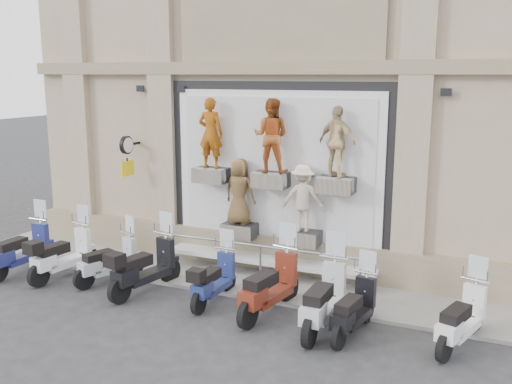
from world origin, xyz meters
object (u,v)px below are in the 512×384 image
scooter_g (324,286)px  scooter_h (355,297)px  guard_rail (260,264)px  scooter_b (63,244)px  scooter_a (21,239)px  scooter_i (463,306)px  scooter_c (109,252)px  scooter_d (145,256)px  scooter_f (270,273)px  scooter_e (214,270)px  clock_sign_bracket (127,151)px

scooter_g → scooter_h: bearing=2.0°
guard_rail → scooter_b: size_ratio=2.52×
scooter_a → scooter_i: (10.00, 0.21, -0.07)m
scooter_c → scooter_g: scooter_g is taller
scooter_g → scooter_h: 0.59m
scooter_d → scooter_f: size_ratio=0.97×
scooter_c → scooter_e: bearing=18.8°
scooter_f → scooter_g: (1.18, -0.23, -0.00)m
scooter_b → scooter_a: bearing=-166.4°
clock_sign_bracket → scooter_c: bearing=-68.8°
scooter_b → scooter_g: size_ratio=0.95×
scooter_b → scooter_d: 2.31m
scooter_b → scooter_f: size_ratio=0.94×
scooter_e → scooter_i: bearing=0.4°
scooter_c → scooter_f: scooter_f is taller
scooter_b → scooter_e: size_ratio=1.13×
scooter_d → scooter_e: 1.64m
scooter_f → scooter_i: size_ratio=1.13×
clock_sign_bracket → scooter_e: clock_sign_bracket is taller
scooter_f → scooter_h: bearing=2.2°
scooter_d → scooter_a: bearing=-166.5°
scooter_f → scooter_h: (1.76, -0.22, -0.13)m
guard_rail → scooter_g: (2.03, -1.71, 0.40)m
scooter_g → scooter_i: bearing=7.7°
clock_sign_bracket → scooter_b: size_ratio=0.51×
scooter_e → scooter_f: (1.29, -0.09, 0.14)m
scooter_e → scooter_i: size_ratio=0.95×
scooter_b → scooter_c: (1.17, 0.18, -0.08)m
guard_rail → clock_sign_bracket: 4.57m
clock_sign_bracket → scooter_i: (8.34, -1.88, -2.04)m
guard_rail → scooter_d: (-2.08, -1.50, 0.38)m
scooter_d → scooter_f: 2.93m
scooter_e → scooter_h: scooter_h is taller
scooter_c → scooter_h: bearing=16.6°
scooter_f → scooter_c: bearing=-173.2°
scooter_d → scooter_f: (2.93, 0.02, 0.02)m
clock_sign_bracket → scooter_b: clock_sign_bracket is taller
scooter_g → guard_rail: bearing=140.5°
scooter_e → scooter_g: (2.48, -0.33, 0.14)m
guard_rail → scooter_i: bearing=-17.6°
scooter_a → scooter_f: bearing=2.4°
scooter_c → scooter_a: bearing=-151.8°
scooter_e → scooter_h: (3.05, -0.31, 0.01)m
scooter_f → scooter_g: scooter_f is taller
scooter_f → scooter_g: 1.21m
scooter_a → scooter_d: bearing=3.1°
scooter_h → scooter_c: bearing=-175.6°
clock_sign_bracket → scooter_i: size_ratio=0.54×
scooter_a → scooter_i: scooter_a is taller
guard_rail → clock_sign_bracket: clock_sign_bracket is taller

